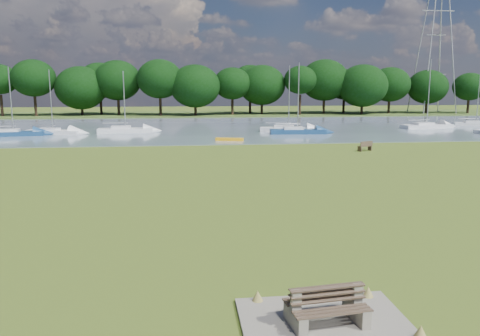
{
  "coord_description": "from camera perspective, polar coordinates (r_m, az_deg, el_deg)",
  "views": [
    {
      "loc": [
        -3.36,
        -24.41,
        5.9
      ],
      "look_at": [
        -0.74,
        -2.0,
        1.91
      ],
      "focal_mm": 35.0,
      "sensor_mm": 36.0,
      "label": 1
    }
  ],
  "objects": [
    {
      "name": "sailboat_6",
      "position": [
        76.99,
        26.78,
        4.93
      ],
      "size": [
        6.23,
        3.74,
        7.42
      ],
      "rotation": [
        0.0,
        0.0,
        -0.37
      ],
      "color": "white",
      "rests_on": "river"
    },
    {
      "name": "sailboat_0",
      "position": [
        57.97,
        6.97,
        4.67
      ],
      "size": [
        6.9,
        2.46,
        8.55
      ],
      "rotation": [
        0.0,
        0.0,
        -0.08
      ],
      "color": "navy",
      "rests_on": "river"
    },
    {
      "name": "river",
      "position": [
        66.76,
        -3.77,
        4.95
      ],
      "size": [
        220.0,
        40.0,
        0.1
      ],
      "primitive_type": "cube",
      "color": "slate",
      "rests_on": "ground"
    },
    {
      "name": "sailboat_2",
      "position": [
        61.16,
        -25.96,
        3.98
      ],
      "size": [
        6.94,
        2.85,
        7.97
      ],
      "rotation": [
        0.0,
        0.0,
        0.15
      ],
      "color": "navy",
      "rests_on": "river"
    },
    {
      "name": "pylon",
      "position": [
        108.81,
        23.0,
        17.32
      ],
      "size": [
        7.08,
        4.96,
        33.99
      ],
      "color": "#A9A9A9",
      "rests_on": "far_bank"
    },
    {
      "name": "sailboat_8",
      "position": [
        61.57,
        -21.9,
        4.25
      ],
      "size": [
        7.1,
        3.39,
        7.71
      ],
      "rotation": [
        0.0,
        0.0,
        -0.22
      ],
      "color": "white",
      "rests_on": "river"
    },
    {
      "name": "far_bank",
      "position": [
        96.65,
        -4.69,
        6.51
      ],
      "size": [
        220.0,
        20.0,
        0.4
      ],
      "primitive_type": "cube",
      "color": "#4C6626",
      "rests_on": "ground"
    },
    {
      "name": "ground",
      "position": [
        25.34,
        1.15,
        -3.43
      ],
      "size": [
        220.0,
        220.0,
        0.0
      ],
      "primitive_type": "plane",
      "color": "olive"
    },
    {
      "name": "sailboat_3",
      "position": [
        69.82,
        21.75,
        4.92
      ],
      "size": [
        7.51,
        3.19,
        9.31
      ],
      "rotation": [
        0.0,
        0.0,
        0.16
      ],
      "color": "white",
      "rests_on": "river"
    },
    {
      "name": "sailboat_4",
      "position": [
        60.63,
        -13.86,
        4.68
      ],
      "size": [
        6.82,
        2.14,
        7.6
      ],
      "rotation": [
        0.0,
        0.0,
        0.04
      ],
      "color": "white",
      "rests_on": "river"
    },
    {
      "name": "concrete_pad",
      "position": [
        12.41,
        10.42,
        -18.28
      ],
      "size": [
        4.2,
        3.2,
        0.1
      ],
      "primitive_type": "cube",
      "color": "gray",
      "rests_on": "ground"
    },
    {
      "name": "sailboat_5",
      "position": [
        60.67,
        5.85,
        4.88
      ],
      "size": [
        7.5,
        3.49,
        8.34
      ],
      "rotation": [
        0.0,
        0.0,
        -0.21
      ],
      "color": "white",
      "rests_on": "river"
    },
    {
      "name": "bench_pair",
      "position": [
        12.2,
        10.5,
        -16.31
      ],
      "size": [
        2.05,
        1.36,
        1.04
      ],
      "rotation": [
        0.0,
        0.0,
        0.12
      ],
      "color": "gray",
      "rests_on": "concrete_pad"
    },
    {
      "name": "tree_line",
      "position": [
        92.42,
        -7.52,
        10.3
      ],
      "size": [
        132.0,
        9.0,
        10.89
      ],
      "color": "black",
      "rests_on": "far_bank"
    },
    {
      "name": "riverbank_bench",
      "position": [
        44.07,
        15.04,
        2.6
      ],
      "size": [
        1.53,
        1.01,
        0.91
      ],
      "rotation": [
        0.0,
        0.0,
        0.42
      ],
      "color": "brown",
      "rests_on": "ground"
    },
    {
      "name": "kayak",
      "position": [
        50.25,
        -1.28,
        3.52
      ],
      "size": [
        3.05,
        1.48,
        0.3
      ],
      "primitive_type": "cube",
      "rotation": [
        0.0,
        0.0,
        -0.28
      ],
      "color": "#FFAF14",
      "rests_on": "river"
    }
  ]
}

